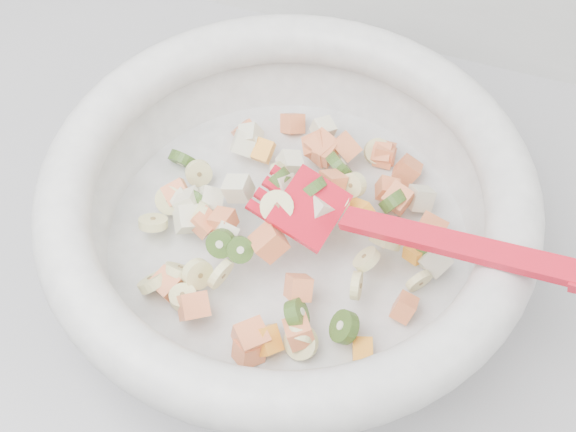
% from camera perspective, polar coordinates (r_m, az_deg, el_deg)
% --- Properties ---
extents(mixing_bowl, '(0.44, 0.41, 0.14)m').
position_cam_1_polar(mixing_bowl, '(0.60, 0.03, 0.72)').
color(mixing_bowl, silver).
rests_on(mixing_bowl, counter).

